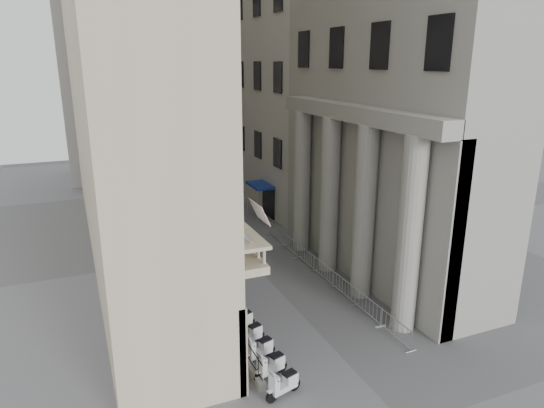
# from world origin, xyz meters

# --- Properties ---
(far_building) EXTENTS (22.00, 10.00, 30.00)m
(far_building) POSITION_xyz_m (0.00, 48.00, 15.00)
(far_building) COLOR #B1AFA7
(far_building) RESTS_ON ground
(iron_fence) EXTENTS (0.30, 28.00, 1.40)m
(iron_fence) POSITION_xyz_m (-4.30, 18.00, 0.00)
(iron_fence) COLOR black
(iron_fence) RESTS_ON ground
(blue_awning) EXTENTS (1.60, 3.00, 3.00)m
(blue_awning) POSITION_xyz_m (4.15, 26.00, 0.00)
(blue_awning) COLOR navy
(blue_awning) RESTS_ON ground
(flag) EXTENTS (1.00, 1.40, 8.20)m
(flag) POSITION_xyz_m (-4.00, 5.00, 0.00)
(flag) COLOR #9E0C11
(flag) RESTS_ON ground
(scooter_0) EXTENTS (1.50, 0.92, 1.50)m
(scooter_0) POSITION_xyz_m (-3.59, 3.43, 0.00)
(scooter_0) COLOR silver
(scooter_0) RESTS_ON ground
(scooter_1) EXTENTS (1.50, 0.92, 1.50)m
(scooter_1) POSITION_xyz_m (-3.59, 4.78, 0.00)
(scooter_1) COLOR silver
(scooter_1) RESTS_ON ground
(scooter_2) EXTENTS (1.50, 0.92, 1.50)m
(scooter_2) POSITION_xyz_m (-3.59, 6.12, 0.00)
(scooter_2) COLOR silver
(scooter_2) RESTS_ON ground
(scooter_3) EXTENTS (1.50, 0.92, 1.50)m
(scooter_3) POSITION_xyz_m (-3.59, 7.47, 0.00)
(scooter_3) COLOR silver
(scooter_3) RESTS_ON ground
(scooter_4) EXTENTS (1.50, 0.92, 1.50)m
(scooter_4) POSITION_xyz_m (-3.59, 8.82, 0.00)
(scooter_4) COLOR silver
(scooter_4) RESTS_ON ground
(scooter_5) EXTENTS (1.50, 0.92, 1.50)m
(scooter_5) POSITION_xyz_m (-3.59, 10.16, 0.00)
(scooter_5) COLOR silver
(scooter_5) RESTS_ON ground
(scooter_6) EXTENTS (1.50, 0.92, 1.50)m
(scooter_6) POSITION_xyz_m (-3.59, 11.51, 0.00)
(scooter_6) COLOR silver
(scooter_6) RESTS_ON ground
(scooter_7) EXTENTS (1.50, 0.92, 1.50)m
(scooter_7) POSITION_xyz_m (-3.59, 12.85, 0.00)
(scooter_7) COLOR silver
(scooter_7) RESTS_ON ground
(scooter_8) EXTENTS (1.50, 0.92, 1.50)m
(scooter_8) POSITION_xyz_m (-3.59, 14.20, 0.00)
(scooter_8) COLOR silver
(scooter_8) RESTS_ON ground
(scooter_9) EXTENTS (1.50, 0.92, 1.50)m
(scooter_9) POSITION_xyz_m (-3.59, 15.55, 0.00)
(scooter_9) COLOR silver
(scooter_9) RESTS_ON ground
(scooter_10) EXTENTS (1.50, 0.92, 1.50)m
(scooter_10) POSITION_xyz_m (-3.59, 16.89, 0.00)
(scooter_10) COLOR silver
(scooter_10) RESTS_ON ground
(scooter_11) EXTENTS (1.50, 0.92, 1.50)m
(scooter_11) POSITION_xyz_m (-3.59, 18.24, 0.00)
(scooter_11) COLOR silver
(scooter_11) RESTS_ON ground
(scooter_12) EXTENTS (1.50, 0.92, 1.50)m
(scooter_12) POSITION_xyz_m (-3.59, 19.58, 0.00)
(scooter_12) COLOR silver
(scooter_12) RESTS_ON ground
(scooter_13) EXTENTS (1.50, 0.92, 1.50)m
(scooter_13) POSITION_xyz_m (-3.59, 20.93, 0.00)
(scooter_13) COLOR silver
(scooter_13) RESTS_ON ground
(scooter_14) EXTENTS (1.50, 0.92, 1.50)m
(scooter_14) POSITION_xyz_m (-3.59, 22.28, 0.00)
(scooter_14) COLOR silver
(scooter_14) RESTS_ON ground
(barrier_0) EXTENTS (0.60, 2.40, 1.10)m
(barrier_0) POSITION_xyz_m (3.24, 5.18, 0.00)
(barrier_0) COLOR #AFB2B7
(barrier_0) RESTS_ON ground
(barrier_1) EXTENTS (0.60, 2.40, 1.10)m
(barrier_1) POSITION_xyz_m (3.24, 7.68, 0.00)
(barrier_1) COLOR #AFB2B7
(barrier_1) RESTS_ON ground
(barrier_2) EXTENTS (0.60, 2.40, 1.10)m
(barrier_2) POSITION_xyz_m (3.24, 10.18, 0.00)
(barrier_2) COLOR #AFB2B7
(barrier_2) RESTS_ON ground
(barrier_3) EXTENTS (0.60, 2.40, 1.10)m
(barrier_3) POSITION_xyz_m (3.24, 12.68, 0.00)
(barrier_3) COLOR #AFB2B7
(barrier_3) RESTS_ON ground
(barrier_4) EXTENTS (0.60, 2.40, 1.10)m
(barrier_4) POSITION_xyz_m (3.24, 15.18, 0.00)
(barrier_4) COLOR #AFB2B7
(barrier_4) RESTS_ON ground
(barrier_5) EXTENTS (0.60, 2.40, 1.10)m
(barrier_5) POSITION_xyz_m (3.24, 17.68, 0.00)
(barrier_5) COLOR #AFB2B7
(barrier_5) RESTS_ON ground
(barrier_6) EXTENTS (0.60, 2.40, 1.10)m
(barrier_6) POSITION_xyz_m (3.24, 20.18, 0.00)
(barrier_6) COLOR #AFB2B7
(barrier_6) RESTS_ON ground
(security_tent) EXTENTS (4.35, 4.35, 3.53)m
(security_tent) POSITION_xyz_m (-2.89, 24.75, 2.95)
(security_tent) COLOR silver
(security_tent) RESTS_ON ground
(street_lamp) EXTENTS (2.24, 1.03, 7.26)m
(street_lamp) POSITION_xyz_m (-3.91, 22.18, 4.28)
(street_lamp) COLOR gray
(street_lamp) RESTS_ON ground
(info_kiosk) EXTENTS (0.31, 0.92, 1.96)m
(info_kiosk) POSITION_xyz_m (-2.70, 17.10, 0.99)
(info_kiosk) COLOR black
(info_kiosk) RESTS_ON ground
(pedestrian_a) EXTENTS (0.65, 0.46, 1.70)m
(pedestrian_a) POSITION_xyz_m (0.36, 22.88, 0.85)
(pedestrian_a) COLOR black
(pedestrian_a) RESTS_ON ground
(pedestrian_b) EXTENTS (0.77, 0.61, 1.52)m
(pedestrian_b) POSITION_xyz_m (2.69, 27.30, 0.76)
(pedestrian_b) COLOR black
(pedestrian_b) RESTS_ON ground
(pedestrian_c) EXTENTS (1.11, 1.00, 1.91)m
(pedestrian_c) POSITION_xyz_m (-1.19, 33.86, 0.95)
(pedestrian_c) COLOR black
(pedestrian_c) RESTS_ON ground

